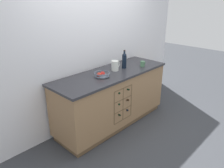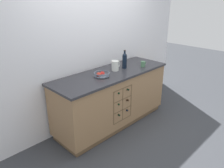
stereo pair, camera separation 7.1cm
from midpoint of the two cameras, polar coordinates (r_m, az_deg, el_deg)
name	(u,v)px [view 1 (the left image)]	position (r m, az deg, el deg)	size (l,w,h in m)	color
ground_plane	(112,122)	(3.94, -0.53, -9.90)	(14.00, 14.00, 0.00)	#383A3F
back_wall	(95,48)	(3.72, -5.10, 9.40)	(4.46, 0.06, 2.55)	white
kitchen_island	(112,98)	(3.71, -0.53, -3.68)	(2.10, 0.72, 0.94)	brown
fruit_bowl	(102,74)	(3.33, -3.27, 2.60)	(0.25, 0.25, 0.08)	#4C5666
white_pitcher	(115,65)	(3.60, 0.27, 4.90)	(0.18, 0.12, 0.17)	silver
ceramic_mug	(143,64)	(3.85, 7.49, 5.25)	(0.12, 0.08, 0.10)	#4C7A56
standing_wine_bottle	(124,60)	(3.70, 2.70, 6.22)	(0.08, 0.08, 0.31)	black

